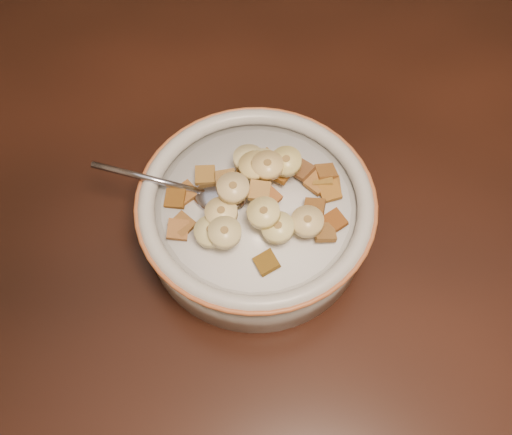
# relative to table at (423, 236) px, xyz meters

# --- Properties ---
(floor) EXTENTS (4.00, 4.50, 0.10)m
(floor) POSITION_rel_table_xyz_m (0.00, 0.00, -0.78)
(floor) COLOR #422816
(floor) RESTS_ON ground
(table) EXTENTS (1.41, 0.91, 0.04)m
(table) POSITION_rel_table_xyz_m (0.00, 0.00, 0.00)
(table) COLOR black
(table) RESTS_ON floor
(chair) EXTENTS (0.50, 0.50, 0.89)m
(chair) POSITION_rel_table_xyz_m (0.11, 0.76, -0.29)
(chair) COLOR black
(chair) RESTS_ON floor
(cereal_bowl) EXTENTS (0.23, 0.23, 0.06)m
(cereal_bowl) POSITION_rel_table_xyz_m (-0.19, -0.02, 0.05)
(cereal_bowl) COLOR #B4B2AD
(cereal_bowl) RESTS_ON table
(milk) EXTENTS (0.19, 0.19, 0.00)m
(milk) POSITION_rel_table_xyz_m (-0.19, -0.02, 0.08)
(milk) COLOR silver
(milk) RESTS_ON cereal_bowl
(spoon) EXTENTS (0.06, 0.05, 0.01)m
(spoon) POSITION_rel_table_xyz_m (-0.22, -0.01, 0.08)
(spoon) COLOR #9EA1B5
(spoon) RESTS_ON cereal_bowl
(cereal_square_0) EXTENTS (0.03, 0.03, 0.01)m
(cereal_square_0) POSITION_rel_table_xyz_m (-0.26, -0.05, 0.08)
(cereal_square_0) COLOR brown
(cereal_square_0) RESTS_ON milk
(cereal_square_1) EXTENTS (0.02, 0.02, 0.01)m
(cereal_square_1) POSITION_rel_table_xyz_m (-0.12, 0.01, 0.08)
(cereal_square_1) COLOR olive
(cereal_square_1) RESTS_ON milk
(cereal_square_2) EXTENTS (0.03, 0.03, 0.01)m
(cereal_square_2) POSITION_rel_table_xyz_m (-0.13, 0.01, 0.08)
(cereal_square_2) COLOR olive
(cereal_square_2) RESTS_ON milk
(cereal_square_3) EXTENTS (0.03, 0.03, 0.01)m
(cereal_square_3) POSITION_rel_table_xyz_m (-0.14, 0.02, 0.09)
(cereal_square_3) COLOR brown
(cereal_square_3) RESTS_ON milk
(cereal_square_4) EXTENTS (0.02, 0.02, 0.01)m
(cereal_square_4) POSITION_rel_table_xyz_m (-0.18, -0.02, 0.10)
(cereal_square_4) COLOR olive
(cereal_square_4) RESTS_ON milk
(cereal_square_5) EXTENTS (0.03, 0.03, 0.01)m
(cereal_square_5) POSITION_rel_table_xyz_m (-0.18, 0.03, 0.09)
(cereal_square_5) COLOR brown
(cereal_square_5) RESTS_ON milk
(cereal_square_6) EXTENTS (0.03, 0.03, 0.01)m
(cereal_square_6) POSITION_rel_table_xyz_m (-0.17, -0.08, 0.08)
(cereal_square_6) COLOR brown
(cereal_square_6) RESTS_ON milk
(cereal_square_7) EXTENTS (0.02, 0.02, 0.01)m
(cereal_square_7) POSITION_rel_table_xyz_m (-0.18, 0.02, 0.09)
(cereal_square_7) COLOR olive
(cereal_square_7) RESTS_ON milk
(cereal_square_8) EXTENTS (0.02, 0.02, 0.01)m
(cereal_square_8) POSITION_rel_table_xyz_m (-0.20, 0.02, 0.09)
(cereal_square_8) COLOR brown
(cereal_square_8) RESTS_ON milk
(cereal_square_9) EXTENTS (0.03, 0.03, 0.01)m
(cereal_square_9) POSITION_rel_table_xyz_m (-0.17, -0.02, 0.10)
(cereal_square_9) COLOR brown
(cereal_square_9) RESTS_ON milk
(cereal_square_10) EXTENTS (0.02, 0.02, 0.01)m
(cereal_square_10) POSITION_rel_table_xyz_m (-0.13, -0.02, 0.09)
(cereal_square_10) COLOR brown
(cereal_square_10) RESTS_ON milk
(cereal_square_11) EXTENTS (0.02, 0.02, 0.01)m
(cereal_square_11) POSITION_rel_table_xyz_m (-0.11, 0.01, 0.08)
(cereal_square_11) COLOR brown
(cereal_square_11) RESTS_ON milk
(cereal_square_12) EXTENTS (0.03, 0.03, 0.01)m
(cereal_square_12) POSITION_rel_table_xyz_m (-0.16, 0.01, 0.09)
(cereal_square_12) COLOR #985719
(cereal_square_12) RESTS_ON milk
(cereal_square_13) EXTENTS (0.02, 0.02, 0.01)m
(cereal_square_13) POSITION_rel_table_xyz_m (-0.12, -0.05, 0.08)
(cereal_square_13) COLOR brown
(cereal_square_13) RESTS_ON milk
(cereal_square_14) EXTENTS (0.02, 0.02, 0.01)m
(cereal_square_14) POSITION_rel_table_xyz_m (-0.26, -0.05, 0.08)
(cereal_square_14) COLOR #985F2D
(cereal_square_14) RESTS_ON milk
(cereal_square_15) EXTENTS (0.02, 0.03, 0.01)m
(cereal_square_15) POSITION_rel_table_xyz_m (-0.12, 0.02, 0.08)
(cereal_square_15) COLOR brown
(cereal_square_15) RESTS_ON milk
(cereal_square_16) EXTENTS (0.03, 0.03, 0.01)m
(cereal_square_16) POSITION_rel_table_xyz_m (-0.11, -0.00, 0.08)
(cereal_square_16) COLOR #8E5B1F
(cereal_square_16) RESTS_ON milk
(cereal_square_17) EXTENTS (0.02, 0.02, 0.01)m
(cereal_square_17) POSITION_rel_table_xyz_m (-0.24, 0.01, 0.09)
(cereal_square_17) COLOR brown
(cereal_square_17) RESTS_ON milk
(cereal_square_18) EXTENTS (0.02, 0.02, 0.01)m
(cereal_square_18) POSITION_rel_table_xyz_m (-0.22, 0.00, 0.09)
(cereal_square_18) COLOR olive
(cereal_square_18) RESTS_ON milk
(cereal_square_19) EXTENTS (0.02, 0.02, 0.01)m
(cereal_square_19) POSITION_rel_table_xyz_m (-0.27, -0.02, 0.08)
(cereal_square_19) COLOR brown
(cereal_square_19) RESTS_ON milk
(cereal_square_20) EXTENTS (0.03, 0.03, 0.01)m
(cereal_square_20) POSITION_rel_table_xyz_m (-0.26, -0.01, 0.08)
(cereal_square_20) COLOR brown
(cereal_square_20) RESTS_ON milk
(cereal_square_21) EXTENTS (0.03, 0.03, 0.01)m
(cereal_square_21) POSITION_rel_table_xyz_m (-0.11, -0.04, 0.08)
(cereal_square_21) COLOR brown
(cereal_square_21) RESTS_ON milk
(banana_slice_0) EXTENTS (0.04, 0.04, 0.01)m
(banana_slice_0) POSITION_rel_table_xyz_m (-0.20, 0.02, 0.10)
(banana_slice_0) COLOR #FFF2A4
(banana_slice_0) RESTS_ON milk
(banana_slice_1) EXTENTS (0.04, 0.04, 0.02)m
(banana_slice_1) POSITION_rel_table_xyz_m (-0.18, 0.01, 0.11)
(banana_slice_1) COLOR beige
(banana_slice_1) RESTS_ON milk
(banana_slice_2) EXTENTS (0.04, 0.04, 0.01)m
(banana_slice_2) POSITION_rel_table_xyz_m (-0.18, 0.01, 0.11)
(banana_slice_2) COLOR #E5C073
(banana_slice_2) RESTS_ON milk
(banana_slice_3) EXTENTS (0.04, 0.04, 0.01)m
(banana_slice_3) POSITION_rel_table_xyz_m (-0.22, -0.04, 0.10)
(banana_slice_3) COLOR #DFCC88
(banana_slice_3) RESTS_ON milk
(banana_slice_4) EXTENTS (0.04, 0.04, 0.01)m
(banana_slice_4) POSITION_rel_table_xyz_m (-0.19, 0.01, 0.11)
(banana_slice_4) COLOR #CDBC71
(banana_slice_4) RESTS_ON milk
(banana_slice_5) EXTENTS (0.04, 0.04, 0.01)m
(banana_slice_5) POSITION_rel_table_xyz_m (-0.21, -0.02, 0.11)
(banana_slice_5) COLOR #CBB482
(banana_slice_5) RESTS_ON milk
(banana_slice_6) EXTENTS (0.04, 0.04, 0.01)m
(banana_slice_6) POSITION_rel_table_xyz_m (-0.23, -0.06, 0.09)
(banana_slice_6) COLOR #EDE48F
(banana_slice_6) RESTS_ON milk
(banana_slice_7) EXTENTS (0.04, 0.04, 0.02)m
(banana_slice_7) POSITION_rel_table_xyz_m (-0.18, -0.04, 0.11)
(banana_slice_7) COLOR #EBDD74
(banana_slice_7) RESTS_ON milk
(banana_slice_8) EXTENTS (0.04, 0.04, 0.02)m
(banana_slice_8) POSITION_rel_table_xyz_m (-0.16, 0.02, 0.10)
(banana_slice_8) COLOR tan
(banana_slice_8) RESTS_ON milk
(banana_slice_9) EXTENTS (0.04, 0.04, 0.01)m
(banana_slice_9) POSITION_rel_table_xyz_m (-0.16, -0.05, 0.10)
(banana_slice_9) COLOR #F9E38F
(banana_slice_9) RESTS_ON milk
(banana_slice_10) EXTENTS (0.04, 0.04, 0.01)m
(banana_slice_10) POSITION_rel_table_xyz_m (-0.14, -0.05, 0.10)
(banana_slice_10) COLOR #D5BD80
(banana_slice_10) RESTS_ON milk
(banana_slice_11) EXTENTS (0.04, 0.04, 0.01)m
(banana_slice_11) POSITION_rel_table_xyz_m (-0.21, -0.06, 0.10)
(banana_slice_11) COLOR beige
(banana_slice_11) RESTS_ON milk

